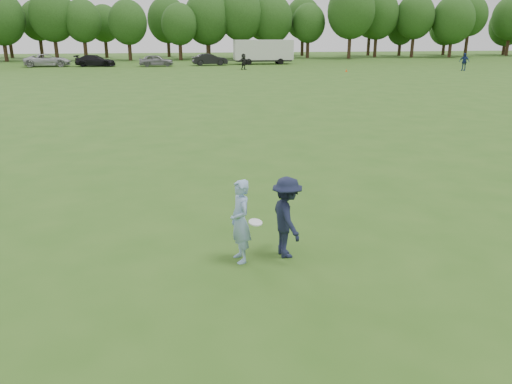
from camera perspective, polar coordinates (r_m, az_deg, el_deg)
ground at (r=10.16m, az=6.76°, el=-8.10°), size 200.00×200.00×0.00m
thrower at (r=9.89m, az=-1.81°, el=-3.36°), size 0.53×0.69×1.70m
defender at (r=10.12m, az=3.54°, el=-2.91°), size 0.76×1.16×1.68m
player_far_b at (r=64.09m, az=22.69°, el=13.57°), size 1.12×1.20×1.99m
player_far_d at (r=60.70m, az=-1.42°, el=14.67°), size 1.75×1.41×1.87m
car_c at (r=71.14m, az=-22.72°, el=13.71°), size 5.96×3.28×1.58m
car_d at (r=69.35m, az=-17.89°, el=14.09°), size 5.15×2.46×1.45m
car_e at (r=67.70m, az=-11.35°, el=14.53°), size 4.44×1.98×1.48m
car_f at (r=68.65m, az=-5.30°, el=14.85°), size 4.76×2.09×1.52m
field_cone at (r=58.54m, az=10.29°, el=13.51°), size 0.28×0.28×0.30m
disc_in_play at (r=9.66m, az=-0.06°, el=-3.49°), size 0.30×0.31×0.09m
cargo_trailer at (r=70.97m, az=0.83°, el=15.84°), size 9.00×2.75×3.20m
treeline at (r=85.85m, az=-5.71°, el=19.13°), size 130.35×18.39×11.74m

